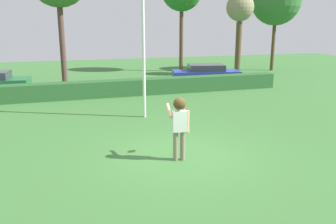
{
  "coord_description": "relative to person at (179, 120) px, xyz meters",
  "views": [
    {
      "loc": [
        -3.28,
        -8.96,
        3.68
      ],
      "look_at": [
        -0.12,
        0.73,
        1.15
      ],
      "focal_mm": 37.64,
      "sensor_mm": 36.0,
      "label": 1
    }
  ],
  "objects": [
    {
      "name": "lamppost",
      "position": [
        0.26,
        4.89,
        2.03
      ],
      "size": [
        0.24,
        0.24,
        5.72
      ],
      "color": "silver",
      "rests_on": "ground"
    },
    {
      "name": "parked_car_blue",
      "position": [
        6.05,
        11.75,
        -0.46
      ],
      "size": [
        4.48,
        2.6,
        1.25
      ],
      "color": "#263FA5",
      "rests_on": "ground"
    },
    {
      "name": "hedge_row",
      "position": [
        0.12,
        9.62,
        -0.73
      ],
      "size": [
        18.35,
        0.9,
        0.84
      ],
      "primitive_type": "cube",
      "color": "#28572B",
      "rests_on": "ground"
    },
    {
      "name": "frisbee",
      "position": [
        0.28,
        0.39,
        0.2
      ],
      "size": [
        0.24,
        0.24,
        0.1
      ],
      "color": "red"
    },
    {
      "name": "person",
      "position": [
        0.0,
        0.0,
        0.0
      ],
      "size": [
        0.56,
        0.79,
        1.79
      ],
      "color": "gray",
      "rests_on": "ground"
    },
    {
      "name": "ground_plane",
      "position": [
        0.12,
        0.26,
        -1.15
      ],
      "size": [
        60.0,
        60.0,
        0.0
      ],
      "primitive_type": "plane",
      "color": "#3B6F34"
    },
    {
      "name": "bare_elm_tree",
      "position": [
        9.88,
        14.64,
        3.5
      ],
      "size": [
        1.97,
        1.97,
        5.88
      ],
      "color": "brown",
      "rests_on": "ground"
    },
    {
      "name": "birch_tree",
      "position": [
        14.08,
        16.43,
        4.41
      ],
      "size": [
        3.93,
        3.93,
        7.54
      ],
      "color": "#503C23",
      "rests_on": "ground"
    }
  ]
}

